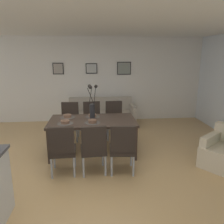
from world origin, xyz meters
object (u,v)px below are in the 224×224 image
(sofa, at_px, (101,116))
(dining_chair_mid_left, at_px, (122,146))
(dining_chair_near_right, at_px, (70,119))
(bowl_far_left, at_px, (92,121))
(centerpiece_vase, at_px, (92,107))
(bowl_far_right, at_px, (92,115))
(framed_picture_center, at_px, (91,68))
(framed_picture_right, at_px, (124,68))
(dining_table, at_px, (93,123))
(dining_chair_near_left, at_px, (62,148))
(dining_chair_far_right, at_px, (92,118))
(framed_picture_left, at_px, (58,69))
(dining_chair_far_left, at_px, (94,147))
(dining_chair_mid_right, at_px, (114,118))
(bowl_near_left, at_px, (65,122))
(bowl_near_right, at_px, (67,116))

(sofa, bearing_deg, dining_chair_mid_left, -84.99)
(dining_chair_near_right, relative_size, bowl_far_left, 5.41)
(centerpiece_vase, bearing_deg, bowl_far_right, 90.24)
(dining_chair_mid_left, bearing_deg, centerpiece_vase, 118.92)
(bowl_far_right, bearing_deg, sofa, 81.20)
(framed_picture_center, xyz_separation_m, framed_picture_right, (1.01, -0.00, 0.00))
(dining_table, height_order, framed_picture_center, framed_picture_center)
(dining_chair_mid_left, bearing_deg, framed_picture_center, 98.58)
(dining_chair_near_left, relative_size, centerpiece_vase, 1.25)
(sofa, bearing_deg, bowl_far_left, -96.98)
(dining_chair_near_left, bearing_deg, framed_picture_right, 65.59)
(dining_chair_far_right, distance_m, framed_picture_left, 2.19)
(framed_picture_left, bearing_deg, dining_chair_far_left, -73.18)
(dining_table, height_order, centerpiece_vase, centerpiece_vase)
(framed_picture_left, bearing_deg, centerpiece_vase, -67.86)
(dining_chair_mid_right, distance_m, framed_picture_right, 1.99)
(dining_chair_far_left, bearing_deg, centerpiece_vase, 90.83)
(dining_chair_far_right, relative_size, dining_chair_mid_left, 1.00)
(dining_chair_far_left, relative_size, bowl_near_left, 5.41)
(dining_chair_mid_right, xyz_separation_m, framed_picture_left, (-1.56, 1.56, 1.15))
(sofa, relative_size, framed_picture_right, 4.47)
(bowl_far_left, bearing_deg, sofa, 83.02)
(centerpiece_vase, bearing_deg, dining_chair_far_right, 90.70)
(bowl_far_left, relative_size, sofa, 0.09)
(bowl_far_left, bearing_deg, dining_chair_near_left, -128.04)
(dining_chair_mid_left, height_order, bowl_near_left, dining_chair_mid_left)
(dining_chair_mid_right, relative_size, framed_picture_left, 2.68)
(dining_chair_near_right, distance_m, centerpiece_vase, 1.16)
(dining_chair_far_left, bearing_deg, bowl_near_right, 116.26)
(dining_chair_far_right, bearing_deg, centerpiece_vase, -89.30)
(dining_chair_near_left, height_order, dining_chair_mid_right, same)
(dining_chair_mid_left, distance_m, bowl_far_right, 1.29)
(dining_chair_near_right, bearing_deg, dining_chair_far_right, 1.95)
(bowl_far_right, height_order, framed_picture_left, framed_picture_left)
(centerpiece_vase, bearing_deg, dining_chair_near_right, 122.51)
(dining_chair_mid_right, height_order, centerpiece_vase, centerpiece_vase)
(dining_chair_far_left, height_order, bowl_far_left, dining_chair_far_left)
(dining_chair_near_right, xyz_separation_m, framed_picture_left, (-0.45, 1.60, 1.15))
(centerpiece_vase, height_order, bowl_near_right, centerpiece_vase)
(dining_chair_near_left, xyz_separation_m, dining_chair_near_right, (-0.04, 1.78, 0.00))
(dining_table, xyz_separation_m, dining_chair_mid_left, (0.51, -0.93, -0.16))
(dining_chair_mid_right, bearing_deg, framed_picture_right, 73.76)
(bowl_near_left, xyz_separation_m, bowl_far_right, (0.54, 0.45, 0.00))
(framed_picture_right, bearing_deg, framed_picture_center, 179.99)
(dining_chair_near_right, distance_m, dining_chair_far_left, 1.87)
(centerpiece_vase, xyz_separation_m, bowl_near_right, (-0.54, 0.22, -0.24))
(bowl_near_left, height_order, bowl_near_right, same)
(dining_chair_near_right, bearing_deg, centerpiece_vase, -57.49)
(bowl_far_right, bearing_deg, dining_table, -90.00)
(bowl_far_right, relative_size, framed_picture_center, 0.48)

